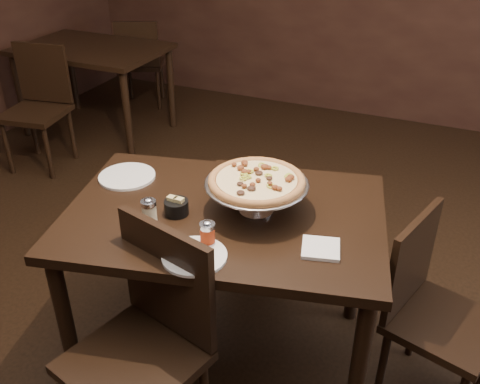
% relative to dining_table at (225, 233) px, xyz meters
% --- Properties ---
extents(room, '(6.04, 7.04, 2.84)m').
position_rel_dining_table_xyz_m(room, '(0.04, -0.08, 0.68)').
color(room, black).
rests_on(room, ground).
extents(dining_table, '(1.49, 1.16, 0.83)m').
position_rel_dining_table_xyz_m(dining_table, '(0.00, 0.00, 0.00)').
color(dining_table, black).
rests_on(dining_table, ground).
extents(background_table, '(1.25, 0.83, 0.78)m').
position_rel_dining_table_xyz_m(background_table, '(-2.22, 2.01, -0.04)').
color(background_table, black).
rests_on(background_table, ground).
extents(pizza_stand, '(0.43, 0.43, 0.18)m').
position_rel_dining_table_xyz_m(pizza_stand, '(0.12, 0.06, 0.25)').
color(pizza_stand, silver).
rests_on(pizza_stand, dining_table).
extents(parmesan_shaker, '(0.06, 0.06, 0.11)m').
position_rel_dining_table_xyz_m(parmesan_shaker, '(-0.24, -0.19, 0.16)').
color(parmesan_shaker, beige).
rests_on(parmesan_shaker, dining_table).
extents(pepper_flake_shaker, '(0.06, 0.06, 0.10)m').
position_rel_dining_table_xyz_m(pepper_flake_shaker, '(0.04, -0.24, 0.16)').
color(pepper_flake_shaker, maroon).
rests_on(pepper_flake_shaker, dining_table).
extents(packet_caddy, '(0.10, 0.10, 0.08)m').
position_rel_dining_table_xyz_m(packet_caddy, '(-0.17, -0.09, 0.14)').
color(packet_caddy, black).
rests_on(packet_caddy, dining_table).
extents(napkin_stack, '(0.17, 0.17, 0.02)m').
position_rel_dining_table_xyz_m(napkin_stack, '(0.45, -0.10, 0.12)').
color(napkin_stack, white).
rests_on(napkin_stack, dining_table).
extents(plate_left, '(0.26, 0.26, 0.01)m').
position_rel_dining_table_xyz_m(plate_left, '(-0.54, 0.08, 0.12)').
color(plate_left, white).
rests_on(plate_left, dining_table).
extents(plate_near, '(0.24, 0.24, 0.01)m').
position_rel_dining_table_xyz_m(plate_near, '(0.03, -0.33, 0.12)').
color(plate_near, white).
rests_on(plate_near, dining_table).
extents(serving_spatula, '(0.14, 0.14, 0.02)m').
position_rel_dining_table_xyz_m(serving_spatula, '(0.25, 0.04, 0.25)').
color(serving_spatula, silver).
rests_on(serving_spatula, pizza_stand).
extents(chair_far, '(0.46, 0.46, 0.81)m').
position_rel_dining_table_xyz_m(chair_far, '(-0.09, 0.59, -0.28)').
color(chair_far, black).
rests_on(chair_far, ground).
extents(chair_near, '(0.55, 0.55, 0.97)m').
position_rel_dining_table_xyz_m(chair_near, '(-0.09, -0.50, -0.19)').
color(chair_near, black).
rests_on(chair_near, ground).
extents(chair_side, '(0.51, 0.51, 0.88)m').
position_rel_dining_table_xyz_m(chair_side, '(0.88, 0.17, -0.24)').
color(chair_side, black).
rests_on(chair_side, ground).
extents(bg_chair_far, '(0.55, 0.55, 0.88)m').
position_rel_dining_table_xyz_m(bg_chair_far, '(-2.19, 2.70, -0.24)').
color(bg_chair_far, black).
rests_on(bg_chair_far, ground).
extents(bg_chair_near, '(0.51, 0.51, 0.95)m').
position_rel_dining_table_xyz_m(bg_chair_near, '(-2.23, 1.31, -0.20)').
color(bg_chair_near, black).
rests_on(bg_chair_near, ground).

